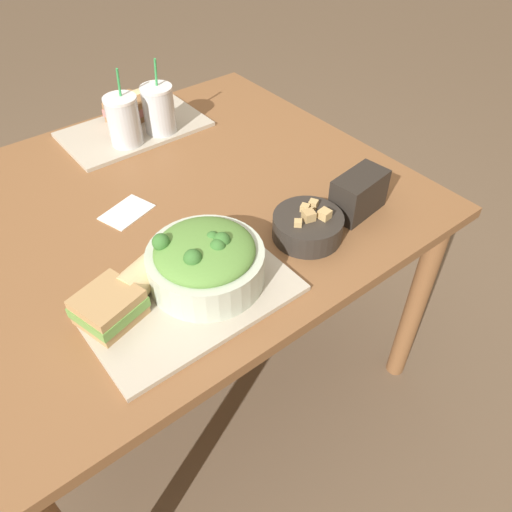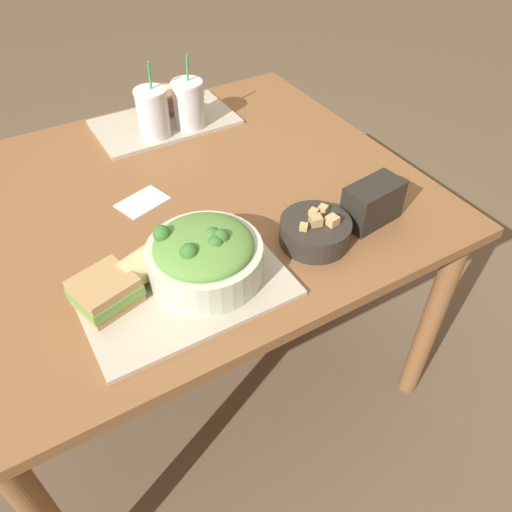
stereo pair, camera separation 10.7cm
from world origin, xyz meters
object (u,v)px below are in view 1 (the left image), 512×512
at_px(salad_bowl, 205,260).
at_px(drink_cup_dark, 124,122).
at_px(baguette_far, 137,101).
at_px(drink_cup_red, 159,111).
at_px(sandwich_near, 109,307).
at_px(baguette_near, 147,273).
at_px(sandwich_far, 129,109).
at_px(napkin_folded, 127,212).
at_px(soup_bowl, 308,226).
at_px(chip_bag, 359,194).

bearing_deg(salad_bowl, drink_cup_dark, 77.60).
height_order(baguette_far, drink_cup_red, drink_cup_red).
bearing_deg(drink_cup_dark, sandwich_near, -120.47).
xyz_separation_m(salad_bowl, baguette_near, (-0.10, 0.06, -0.02)).
height_order(salad_bowl, drink_cup_dark, drink_cup_dark).
distance_m(sandwich_far, baguette_far, 0.06).
distance_m(salad_bowl, napkin_folded, 0.34).
xyz_separation_m(sandwich_near, sandwich_far, (0.42, 0.71, -0.00)).
height_order(salad_bowl, sandwich_near, salad_bowl).
relative_size(salad_bowl, sandwich_near, 1.74).
relative_size(soup_bowl, napkin_folded, 1.17).
height_order(sandwich_near, chip_bag, chip_bag).
bearing_deg(sandwich_near, sandwich_far, 44.19).
relative_size(baguette_far, napkin_folded, 0.66).
bearing_deg(baguette_far, chip_bag, -167.19).
xyz_separation_m(drink_cup_red, chip_bag, (0.19, -0.64, -0.03)).
distance_m(salad_bowl, soup_bowl, 0.28).
bearing_deg(drink_cup_red, baguette_far, 87.18).
xyz_separation_m(sandwich_near, chip_bag, (0.65, -0.05, 0.01)).
xyz_separation_m(sandwich_far, chip_bag, (0.23, -0.77, 0.01)).
bearing_deg(drink_cup_dark, chip_bag, -64.67).
distance_m(baguette_near, napkin_folded, 0.28).
xyz_separation_m(salad_bowl, napkin_folded, (-0.02, 0.33, -0.07)).
xyz_separation_m(baguette_far, napkin_folded, (-0.28, -0.44, -0.05)).
distance_m(salad_bowl, baguette_far, 0.82).
distance_m(sandwich_near, baguette_near, 0.11).
xyz_separation_m(salad_bowl, sandwich_far, (0.21, 0.74, -0.02)).
distance_m(baguette_far, drink_cup_dark, 0.20).
bearing_deg(baguette_near, baguette_far, -46.24).
height_order(baguette_near, drink_cup_dark, drink_cup_dark).
xyz_separation_m(drink_cup_dark, napkin_folded, (-0.16, -0.29, -0.08)).
height_order(soup_bowl, drink_cup_dark, drink_cup_dark).
bearing_deg(napkin_folded, chip_bag, -37.61).
distance_m(salad_bowl, chip_bag, 0.44).
relative_size(sandwich_far, chip_bag, 1.01).
bearing_deg(baguette_far, drink_cup_red, 177.33).
bearing_deg(salad_bowl, soup_bowl, -4.26).
bearing_deg(baguette_near, drink_cup_red, -51.93).
height_order(soup_bowl, sandwich_far, soup_bowl).
bearing_deg(drink_cup_dark, napkin_folded, -118.68).
height_order(baguette_far, napkin_folded, baguette_far).
xyz_separation_m(soup_bowl, napkin_folded, (-0.29, 0.35, -0.03)).
distance_m(soup_bowl, baguette_far, 0.79).
xyz_separation_m(baguette_far, drink_cup_red, (-0.01, -0.16, 0.03)).
xyz_separation_m(chip_bag, napkin_folded, (-0.46, 0.35, -0.05)).
distance_m(sandwich_near, chip_bag, 0.65).
bearing_deg(drink_cup_dark, soup_bowl, -77.71).
height_order(sandwich_far, drink_cup_red, drink_cup_red).
xyz_separation_m(salad_bowl, sandwich_near, (-0.21, 0.03, -0.02)).
bearing_deg(sandwich_near, napkin_folded, 42.67).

